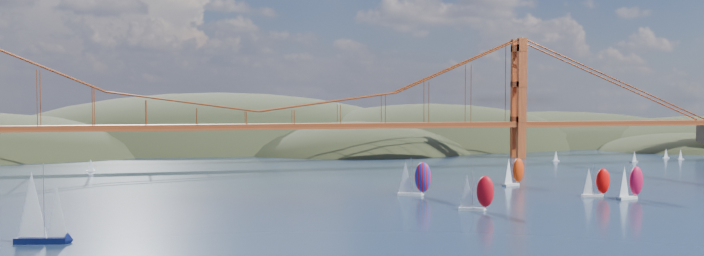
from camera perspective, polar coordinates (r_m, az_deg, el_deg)
name	(u,v)px	position (r m, az deg, el deg)	size (l,w,h in m)	color
headlands	(318,168)	(396.19, -2.85, -3.35)	(725.00, 225.00, 96.00)	black
bridge	(253,87)	(290.11, -8.20, 3.39)	(552.00, 12.00, 55.00)	maroon
sloop_navy	(39,208)	(141.48, -24.55, -6.08)	(10.01, 6.39, 14.94)	black
racer_0	(476,192)	(169.15, 10.24, -5.25)	(8.60, 6.31, 9.68)	white
racer_1	(595,181)	(201.95, 19.58, -4.21)	(7.97, 4.09, 8.95)	silver
racer_2	(630,182)	(200.09, 22.11, -4.17)	(8.91, 4.83, 9.99)	silver
racer_3	(513,171)	(220.33, 13.26, -3.50)	(8.69, 5.71, 9.72)	silver
racer_rwb	(414,178)	(192.73, 5.15, -4.13)	(9.61, 6.71, 10.77)	white
distant_boat_3	(91,165)	(274.70, -20.88, -2.91)	(3.00, 2.00, 4.70)	silver
distant_boat_4	(556,156)	(312.25, 16.59, -2.24)	(3.00, 2.00, 4.70)	silver
distant_boat_5	(634,157)	(319.69, 22.42, -2.21)	(3.00, 2.00, 4.70)	silver
distant_boat_6	(666,153)	(345.93, 24.65, -1.92)	(3.00, 2.00, 4.70)	silver
distant_boat_7	(681,154)	(340.93, 25.65, -1.99)	(3.00, 2.00, 4.70)	silver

